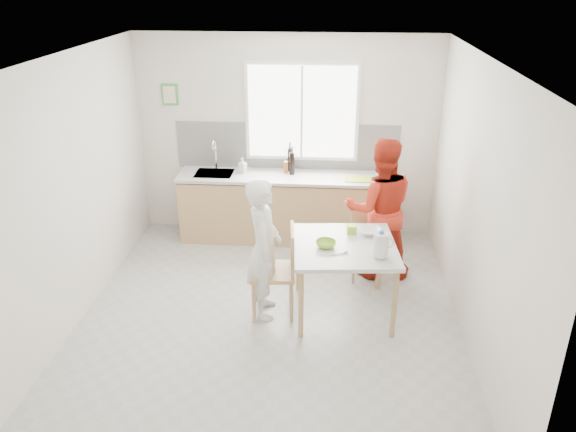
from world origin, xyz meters
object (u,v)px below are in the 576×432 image
at_px(chair_far, 366,241).
at_px(bowl_white, 370,231).
at_px(chair_left, 280,267).
at_px(person_red, 379,209).
at_px(dining_table, 344,252).
at_px(wine_bottle_a, 290,160).
at_px(bowl_green, 326,244).
at_px(person_white, 264,249).
at_px(milk_jug, 381,244).
at_px(wine_bottle_b, 292,163).

bearing_deg(chair_far, bowl_white, -95.09).
height_order(chair_left, person_red, person_red).
relative_size(dining_table, wine_bottle_a, 3.58).
bearing_deg(person_red, wine_bottle_a, -48.14).
bearing_deg(person_red, bowl_green, 52.21).
distance_m(dining_table, chair_far, 0.93).
bearing_deg(person_white, dining_table, -90.00).
bearing_deg(person_white, chair_left, -90.00).
distance_m(milk_jug, wine_bottle_a, 2.43).
relative_size(chair_left, wine_bottle_b, 3.31).
bearing_deg(chair_left, milk_jug, 74.32).
bearing_deg(chair_left, chair_far, 128.37).
xyz_separation_m(chair_far, wine_bottle_b, (-0.96, 0.97, 0.62)).
xyz_separation_m(chair_left, person_red, (1.08, 0.94, 0.30)).
height_order(dining_table, milk_jug, milk_jug).
bearing_deg(chair_far, chair_left, -141.63).
distance_m(person_white, bowl_white, 1.17).
bearing_deg(chair_far, bowl_green, -122.56).
distance_m(dining_table, wine_bottle_a, 2.09).
xyz_separation_m(chair_left, milk_jug, (1.02, -0.19, 0.41)).
height_order(bowl_green, bowl_white, bowl_green).
bearing_deg(chair_left, person_red, 125.78).
xyz_separation_m(person_white, milk_jug, (1.18, -0.17, 0.19)).
relative_size(chair_far, bowl_white, 3.42).
distance_m(chair_far, bowl_green, 1.10).
xyz_separation_m(person_red, milk_jug, (-0.06, -1.13, 0.10)).
relative_size(dining_table, chair_far, 1.42).
bearing_deg(chair_left, bowl_white, 104.39).
height_order(person_white, milk_jug, person_white).
xyz_separation_m(wine_bottle_a, wine_bottle_b, (0.04, -0.13, -0.01)).
xyz_separation_m(person_red, bowl_white, (-0.14, -0.60, -0.01)).
distance_m(dining_table, bowl_white, 0.41).
xyz_separation_m(bowl_green, wine_bottle_b, (-0.49, 1.87, 0.23)).
relative_size(dining_table, chair_left, 1.15).
bearing_deg(wine_bottle_a, chair_left, -88.57).
distance_m(chair_left, bowl_white, 1.05).
bearing_deg(milk_jug, wine_bottle_b, 111.45).
xyz_separation_m(dining_table, chair_left, (-0.67, -0.06, -0.18)).
bearing_deg(bowl_green, wine_bottle_b, 104.64).
relative_size(wine_bottle_a, wine_bottle_b, 1.07).
bearing_deg(bowl_white, milk_jug, -82.19).
bearing_deg(bowl_green, chair_left, 179.20).
xyz_separation_m(bowl_green, bowl_white, (0.47, 0.34, -0.00)).
bearing_deg(wine_bottle_a, chair_far, -47.67).
distance_m(dining_table, wine_bottle_b, 1.96).
height_order(chair_far, person_red, person_red).
relative_size(bowl_green, milk_jug, 0.79).
distance_m(chair_left, wine_bottle_a, 2.07).
relative_size(dining_table, person_red, 0.67).
distance_m(bowl_white, wine_bottle_b, 1.82).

